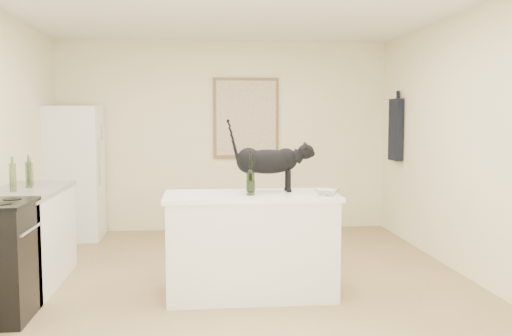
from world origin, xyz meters
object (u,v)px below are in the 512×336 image
(wine_bottle, at_px, (251,176))
(fridge, at_px, (74,173))
(glass_bowl, at_px, (327,193))
(black_cat, at_px, (268,165))

(wine_bottle, bearing_deg, fridge, 127.80)
(glass_bowl, bearing_deg, black_cat, 146.53)
(glass_bowl, bearing_deg, wine_bottle, 170.60)
(fridge, relative_size, wine_bottle, 5.10)
(fridge, distance_m, glass_bowl, 3.83)
(fridge, bearing_deg, black_cat, -47.65)
(fridge, height_order, wine_bottle, fridge)
(black_cat, xyz_separation_m, wine_bottle, (-0.17, -0.20, -0.07))
(fridge, bearing_deg, wine_bottle, -52.20)
(fridge, height_order, glass_bowl, fridge)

